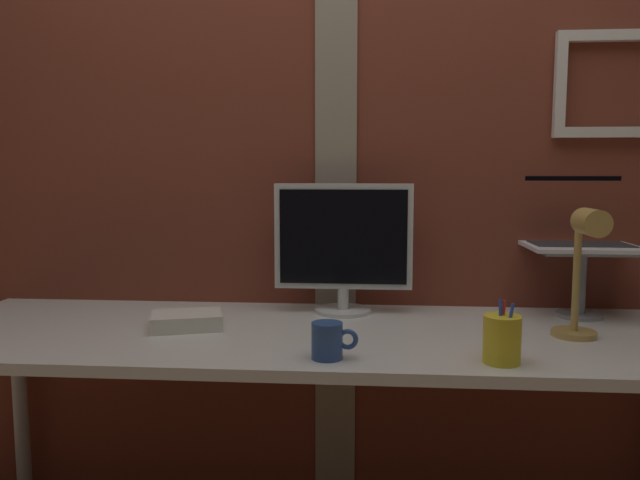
{
  "coord_description": "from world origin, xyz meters",
  "views": [
    {
      "loc": [
        0.12,
        -1.77,
        1.19
      ],
      "look_at": [
        -0.02,
        0.04,
        0.99
      ],
      "focal_mm": 34.52,
      "sensor_mm": 36.0,
      "label": 1
    }
  ],
  "objects": [
    {
      "name": "brick_wall_back",
      "position": [
        0.0,
        0.36,
        1.19
      ],
      "size": [
        3.33,
        0.16,
        2.38
      ],
      "color": "brown",
      "rests_on": "ground_plane"
    },
    {
      "name": "desk",
      "position": [
        -0.02,
        -0.06,
        0.67
      ],
      "size": [
        2.28,
        0.71,
        0.74
      ],
      "color": "silver",
      "rests_on": "ground_plane"
    },
    {
      "name": "monitor",
      "position": [
        0.04,
        0.18,
        0.96
      ],
      "size": [
        0.44,
        0.18,
        0.41
      ],
      "color": "silver",
      "rests_on": "desk"
    },
    {
      "name": "laptop_stand",
      "position": [
        0.78,
        0.18,
        0.88
      ],
      "size": [
        0.28,
        0.22,
        0.21
      ],
      "color": "gray",
      "rests_on": "desk"
    },
    {
      "name": "laptop",
      "position": [
        0.78,
        0.25,
        1.01
      ],
      "size": [
        0.33,
        0.28,
        0.24
      ],
      "color": "white",
      "rests_on": "laptop_stand"
    },
    {
      "name": "desk_lamp",
      "position": [
        0.69,
        -0.11,
        0.96
      ],
      "size": [
        0.12,
        0.2,
        0.36
      ],
      "color": "tan",
      "rests_on": "desk"
    },
    {
      "name": "pen_cup",
      "position": [
        0.44,
        -0.31,
        0.79
      ],
      "size": [
        0.09,
        0.09,
        0.15
      ],
      "color": "yellow",
      "rests_on": "desk"
    },
    {
      "name": "coffee_mug",
      "position": [
        0.02,
        -0.31,
        0.78
      ],
      "size": [
        0.11,
        0.08,
        0.09
      ],
      "color": "#2D4C8C",
      "rests_on": "desk"
    },
    {
      "name": "paper_clutter_stack",
      "position": [
        -0.4,
        -0.06,
        0.76
      ],
      "size": [
        0.23,
        0.19,
        0.04
      ],
      "primitive_type": "cube",
      "rotation": [
        0.0,
        0.0,
        0.29
      ],
      "color": "silver",
      "rests_on": "desk"
    }
  ]
}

